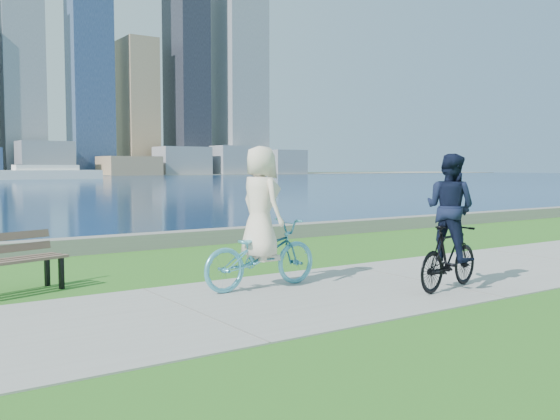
# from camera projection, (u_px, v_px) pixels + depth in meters

# --- Properties ---
(ground) EXTENTS (320.00, 320.00, 0.00)m
(ground) POSITION_uv_depth(u_px,v_px,m) (195.00, 312.00, 7.99)
(ground) COLOR #256019
(ground) RESTS_ON ground
(concrete_path) EXTENTS (80.00, 3.50, 0.02)m
(concrete_path) POSITION_uv_depth(u_px,v_px,m) (195.00, 312.00, 7.99)
(concrete_path) COLOR gray
(concrete_path) RESTS_ON ground
(seawall) EXTENTS (90.00, 0.50, 0.35)m
(seawall) POSITION_uv_depth(u_px,v_px,m) (62.00, 247.00, 13.09)
(seawall) COLOR slate
(seawall) RESTS_ON ground
(ferry_far) EXTENTS (15.53, 4.44, 2.11)m
(ferry_far) POSITION_uv_depth(u_px,v_px,m) (46.00, 173.00, 91.72)
(ferry_far) COLOR white
(ferry_far) RESTS_ON ground
(park_bench) EXTENTS (1.81, 1.09, 0.88)m
(park_bench) POSITION_uv_depth(u_px,v_px,m) (4.00, 258.00, 9.07)
(park_bench) COLOR black
(park_bench) RESTS_ON ground
(cyclist_woman) EXTENTS (0.76, 2.01, 2.16)m
(cyclist_woman) POSITION_uv_depth(u_px,v_px,m) (261.00, 236.00, 9.44)
(cyclist_woman) COLOR #50AAC4
(cyclist_woman) RESTS_ON ground
(cyclist_man) EXTENTS (0.81, 1.70, 2.04)m
(cyclist_man) POSITION_uv_depth(u_px,v_px,m) (450.00, 232.00, 9.35)
(cyclist_man) COLOR black
(cyclist_man) RESTS_ON ground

